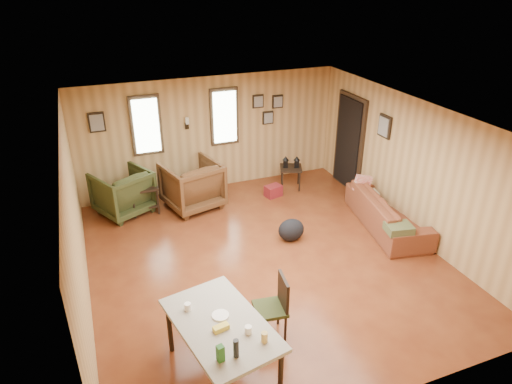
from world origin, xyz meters
TOP-DOWN VIEW (x-y plane):
  - room at (0.17, 0.27)m, footprint 5.54×6.04m
  - sofa at (2.50, 0.17)m, footprint 1.01×2.20m
  - recliner_brown at (-0.64, 2.24)m, footprint 1.21×1.17m
  - recliner_green at (-1.94, 2.48)m, footprint 1.23×1.20m
  - end_table at (-1.56, 2.36)m, footprint 0.55×0.51m
  - side_table at (1.56, 2.32)m, footprint 0.60×0.60m
  - cooler at (1.04, 2.07)m, footprint 0.38×0.31m
  - backpack at (0.65, 0.38)m, footprint 0.48×0.37m
  - sofa_pillows at (2.25, 0.06)m, footprint 0.73×1.83m
  - dining_table at (-1.35, -2.00)m, footprint 1.16×1.63m
  - dining_chair at (-0.53, -1.62)m, footprint 0.45×0.45m

SIDE VIEW (x-z plane):
  - cooler at x=1.04m, z-range 0.00..0.24m
  - backpack at x=0.65m, z-range 0.00..0.40m
  - end_table at x=-1.56m, z-range 0.04..0.73m
  - sofa at x=2.50m, z-range 0.00..0.83m
  - recliner_green at x=-1.94m, z-range 0.00..0.96m
  - dining_chair at x=-0.53m, z-range 0.05..0.93m
  - side_table at x=1.56m, z-range 0.13..0.86m
  - sofa_pillows at x=2.25m, z-range 0.32..0.69m
  - recliner_brown at x=-0.64m, z-range 0.00..1.04m
  - dining_table at x=-1.35m, z-range 0.20..1.18m
  - room at x=0.17m, z-range -0.02..2.43m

